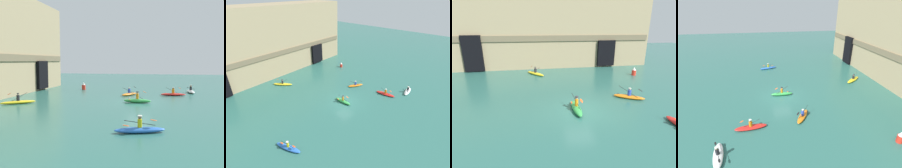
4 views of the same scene
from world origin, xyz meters
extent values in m
plane|color=#2D665B|center=(0.00, 0.00, 0.00)|extent=(120.00, 120.00, 0.00)
cube|color=black|center=(8.79, 15.77, 2.39)|extent=(2.99, 0.70, 4.27)
ellipsoid|color=blue|center=(-11.58, -1.14, 0.18)|extent=(1.63, 3.35, 0.36)
cylinder|color=gold|center=(-11.58, -1.14, 0.61)|extent=(0.28, 0.28, 0.51)
sphere|color=brown|center=(-11.58, -1.14, 0.98)|extent=(0.23, 0.23, 0.23)
cylinder|color=silver|center=(-11.58, -1.14, 1.08)|extent=(0.29, 0.29, 0.06)
cylinder|color=black|center=(-11.58, -1.14, 0.64)|extent=(0.56, 1.93, 0.40)
ellipsoid|color=#D84C19|center=(-11.82, -0.30, 0.48)|extent=(0.29, 0.47, 0.13)
ellipsoid|color=#D84C19|center=(-11.35, -1.99, 0.80)|extent=(0.29, 0.47, 0.13)
ellipsoid|color=orange|center=(5.31, 1.67, 0.17)|extent=(2.80, 2.11, 0.34)
cylinder|color=#2D47B7|center=(5.31, 1.67, 0.60)|extent=(0.34, 0.34, 0.52)
sphere|color=tan|center=(5.31, 1.67, 0.96)|extent=(0.20, 0.20, 0.20)
cylinder|color=silver|center=(5.31, 1.67, 1.04)|extent=(0.25, 0.25, 0.06)
cylinder|color=black|center=(5.31, 1.67, 0.63)|extent=(1.49, 1.54, 0.97)
ellipsoid|color=black|center=(4.66, 2.35, 0.20)|extent=(0.42, 0.43, 0.23)
ellipsoid|color=black|center=(5.97, 1.00, 1.05)|extent=(0.42, 0.43, 0.23)
ellipsoid|color=green|center=(-0.32, 0.07, 0.22)|extent=(0.72, 2.98, 0.44)
cylinder|color=orange|center=(-0.32, 0.07, 0.72)|extent=(0.29, 0.29, 0.57)
sphere|color=tan|center=(-0.32, 0.07, 1.13)|extent=(0.23, 0.23, 0.23)
cylinder|color=#232328|center=(-0.32, 0.07, 1.22)|extent=(0.29, 0.29, 0.06)
cylinder|color=black|center=(-0.32, 0.07, 0.75)|extent=(0.47, 1.76, 1.00)
ellipsoid|color=#D84C19|center=(-0.13, -0.70, 1.18)|extent=(0.27, 0.44, 0.25)
ellipsoid|color=#D84C19|center=(-0.51, 0.83, 0.33)|extent=(0.27, 0.44, 0.25)
ellipsoid|color=red|center=(6.26, -3.99, 0.16)|extent=(1.13, 3.31, 0.32)
cylinder|color=orange|center=(6.26, -3.99, 0.59)|extent=(0.34, 0.34, 0.54)
sphere|color=brown|center=(6.26, -3.99, 0.98)|extent=(0.23, 0.23, 0.23)
cylinder|color=silver|center=(6.26, -3.99, 1.08)|extent=(0.29, 0.29, 0.06)
cylinder|color=black|center=(6.26, -3.99, 0.62)|extent=(0.10, 1.90, 0.90)
ellipsoid|color=#D84C19|center=(6.23, -3.16, 0.23)|extent=(0.19, 0.43, 0.23)
ellipsoid|color=#D84C19|center=(6.29, -4.83, 1.00)|extent=(0.19, 0.43, 0.23)
ellipsoid|color=white|center=(9.58, -6.57, 0.19)|extent=(3.09, 1.20, 0.39)
cylinder|color=#232328|center=(9.58, -6.57, 0.63)|extent=(0.31, 0.31, 0.49)
sphere|color=#9E704C|center=(9.58, -6.57, 0.99)|extent=(0.24, 0.24, 0.24)
cylinder|color=silver|center=(9.58, -6.57, 1.09)|extent=(0.30, 0.30, 0.06)
cylinder|color=black|center=(9.58, -6.57, 0.66)|extent=(2.19, 0.78, 0.05)
ellipsoid|color=black|center=(8.60, -6.90, 0.66)|extent=(0.47, 0.31, 0.05)
ellipsoid|color=black|center=(10.55, -6.23, 0.65)|extent=(0.47, 0.31, 0.05)
ellipsoid|color=yellow|center=(-3.34, 12.39, 0.17)|extent=(2.75, 3.32, 0.34)
cylinder|color=#232328|center=(-3.34, 12.39, 0.63)|extent=(0.33, 0.33, 0.58)
sphere|color=beige|center=(-3.34, 12.39, 1.03)|extent=(0.21, 0.21, 0.21)
cylinder|color=#232328|center=(-3.34, 12.39, 1.11)|extent=(0.26, 0.26, 0.06)
cylinder|color=black|center=(-3.34, 12.39, 0.66)|extent=(1.22, 1.51, 1.02)
ellipsoid|color=#D84C19|center=(-2.81, 11.74, 0.22)|extent=(0.40, 0.43, 0.25)
ellipsoid|color=#D84C19|center=(-3.87, 13.05, 1.10)|extent=(0.40, 0.43, 0.25)
cylinder|color=red|center=(10.58, 9.58, 0.37)|extent=(0.58, 0.58, 0.75)
cone|color=white|center=(10.58, 9.58, 0.96)|extent=(0.49, 0.49, 0.42)
camera|label=1|loc=(-27.00, -2.40, 4.51)|focal=40.00mm
camera|label=2|loc=(-18.43, -14.58, 16.08)|focal=28.00mm
camera|label=3|loc=(-3.66, -12.61, 6.53)|focal=28.00mm
camera|label=4|loc=(21.09, -2.53, 11.66)|focal=28.00mm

